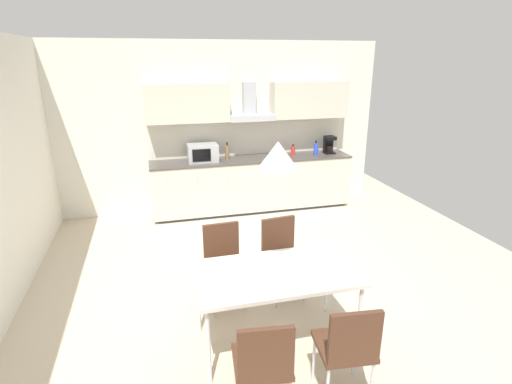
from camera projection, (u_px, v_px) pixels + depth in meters
ground_plane at (254, 299)px, 4.38m from camera, size 7.34×8.81×0.02m
wall_back at (209, 128)px, 6.67m from camera, size 5.87×0.10×2.77m
kitchen_counter at (252, 184)px, 6.81m from camera, size 3.36×0.62×0.91m
backsplash_tile at (248, 138)px, 6.83m from camera, size 3.34×0.02×0.56m
upper_wall_cabinets at (250, 102)px, 6.49m from camera, size 3.34×0.40×0.60m
microwave at (203, 153)px, 6.42m from camera, size 0.48×0.35×0.28m
coffee_maker at (329, 145)px, 6.97m from camera, size 0.18×0.19×0.30m
bottle_brown at (227, 152)px, 6.56m from camera, size 0.07×0.07×0.28m
bottle_red at (293, 150)px, 6.85m from camera, size 0.07×0.07×0.19m
bottle_blue at (316, 149)px, 6.84m from camera, size 0.08×0.08×0.25m
dining_table at (276, 276)px, 3.49m from camera, size 1.43×0.79×0.74m
chair_near_left at (263, 360)px, 2.75m from camera, size 0.44×0.44×0.87m
chair_far_left at (224, 257)px, 4.17m from camera, size 0.42×0.42×0.87m
chair_near_right at (348, 344)px, 2.90m from camera, size 0.44×0.44×0.87m
chair_far_right at (282, 250)px, 4.32m from camera, size 0.44×0.44×0.87m
pendant_lamp at (278, 155)px, 3.14m from camera, size 0.32×0.32×0.22m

